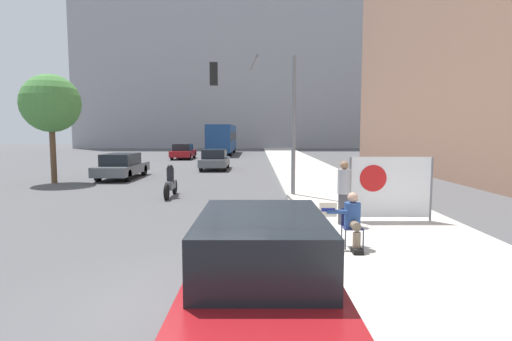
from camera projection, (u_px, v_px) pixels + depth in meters
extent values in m
plane|color=#4F4F51|center=(179.00, 311.00, 5.72)|extent=(160.00, 160.00, 0.00)
cube|color=beige|center=(320.00, 181.00, 20.65)|extent=(4.33, 90.00, 0.12)
cube|color=#99999E|center=(237.00, 54.00, 67.62)|extent=(52.00, 12.00, 31.45)
cylinder|color=#474C56|center=(345.00, 240.00, 8.25)|extent=(0.03, 0.03, 0.41)
cylinder|color=#474C56|center=(363.00, 240.00, 8.25)|extent=(0.03, 0.03, 0.41)
cylinder|color=#474C56|center=(341.00, 235.00, 8.62)|extent=(0.03, 0.03, 0.41)
cylinder|color=#474C56|center=(358.00, 235.00, 8.62)|extent=(0.03, 0.03, 0.41)
cube|color=navy|center=(352.00, 228.00, 8.41)|extent=(0.40, 0.40, 0.02)
cube|color=navy|center=(350.00, 216.00, 8.58)|extent=(0.40, 0.02, 0.38)
cylinder|color=#756651|center=(354.00, 225.00, 8.24)|extent=(0.18, 0.42, 0.18)
cylinder|color=#756651|center=(356.00, 242.00, 8.06)|extent=(0.16, 0.16, 0.41)
cube|color=black|center=(357.00, 251.00, 8.02)|extent=(0.20, 0.28, 0.10)
cylinder|color=navy|center=(352.00, 215.00, 8.42)|extent=(0.34, 0.34, 0.52)
sphere|color=tan|center=(352.00, 198.00, 8.38)|extent=(0.22, 0.22, 0.22)
cylinder|color=navy|center=(337.00, 212.00, 8.33)|extent=(0.45, 0.09, 0.09)
cube|color=#EAE5C6|center=(328.00, 210.00, 8.32)|extent=(0.37, 0.02, 0.31)
cube|color=navy|center=(328.00, 210.00, 8.31)|extent=(0.28, 0.01, 0.07)
cylinder|color=#424247|center=(343.00, 209.00, 10.53)|extent=(0.28, 0.28, 0.82)
cylinder|color=#9E9EA3|center=(344.00, 181.00, 10.46)|extent=(0.34, 0.34, 0.65)
sphere|color=#936B4C|center=(344.00, 165.00, 10.42)|extent=(0.21, 0.21, 0.21)
cylinder|color=slate|center=(349.00, 189.00, 10.89)|extent=(0.06, 0.06, 1.76)
cylinder|color=slate|center=(431.00, 189.00, 10.89)|extent=(0.06, 0.06, 1.76)
cube|color=white|center=(390.00, 187.00, 10.89)|extent=(2.22, 0.02, 1.66)
cylinder|color=red|center=(373.00, 178.00, 10.84)|extent=(0.73, 0.01, 0.73)
cylinder|color=slate|center=(293.00, 126.00, 15.46)|extent=(0.16, 0.16, 5.34)
cylinder|color=slate|center=(254.00, 63.00, 15.11)|extent=(0.35, 3.06, 0.11)
cube|color=black|center=(213.00, 74.00, 15.03)|extent=(0.32, 0.32, 0.84)
sphere|color=green|center=(213.00, 81.00, 15.06)|extent=(0.18, 0.18, 0.18)
cube|color=maroon|center=(261.00, 286.00, 5.15)|extent=(1.79, 4.34, 0.59)
cube|color=black|center=(261.00, 242.00, 4.92)|extent=(1.54, 2.26, 0.67)
cylinder|color=black|center=(212.00, 269.00, 6.51)|extent=(0.22, 0.64, 0.64)
cylinder|color=black|center=(308.00, 269.00, 6.52)|extent=(0.22, 0.64, 0.64)
cube|color=#565B60|center=(122.00, 169.00, 22.13)|extent=(1.78, 4.75, 0.50)
cube|color=black|center=(120.00, 159.00, 21.89)|extent=(1.53, 2.47, 0.61)
cylinder|color=black|center=(117.00, 170.00, 23.62)|extent=(0.22, 0.64, 0.64)
cylinder|color=black|center=(143.00, 170.00, 23.62)|extent=(0.22, 0.64, 0.64)
cylinder|color=black|center=(97.00, 175.00, 20.69)|extent=(0.22, 0.64, 0.64)
cylinder|color=black|center=(128.00, 175.00, 20.69)|extent=(0.22, 0.64, 0.64)
cube|color=#565B60|center=(214.00, 162.00, 27.37)|extent=(1.78, 4.10, 0.51)
cube|color=black|center=(214.00, 154.00, 27.15)|extent=(1.53, 2.13, 0.62)
cylinder|color=black|center=(205.00, 163.00, 28.66)|extent=(0.22, 0.64, 0.64)
cylinder|color=black|center=(227.00, 163.00, 28.66)|extent=(0.22, 0.64, 0.64)
cylinder|color=black|center=(201.00, 166.00, 26.12)|extent=(0.22, 0.64, 0.64)
cylinder|color=black|center=(224.00, 166.00, 26.13)|extent=(0.22, 0.64, 0.64)
cube|color=maroon|center=(183.00, 153.00, 38.25)|extent=(1.88, 4.37, 0.55)
cube|color=black|center=(182.00, 147.00, 38.02)|extent=(1.61, 2.27, 0.65)
cylinder|color=black|center=(177.00, 155.00, 39.61)|extent=(0.22, 0.64, 0.64)
cylinder|color=black|center=(194.00, 155.00, 39.62)|extent=(0.22, 0.64, 0.64)
cylinder|color=black|center=(171.00, 156.00, 36.92)|extent=(0.22, 0.64, 0.64)
cylinder|color=black|center=(189.00, 156.00, 36.92)|extent=(0.22, 0.64, 0.64)
cube|color=navy|center=(222.00, 138.00, 46.17)|extent=(2.55, 12.29, 2.92)
cube|color=black|center=(222.00, 136.00, 46.15)|extent=(2.57, 11.67, 0.94)
cylinder|color=black|center=(216.00, 149.00, 50.09)|extent=(0.30, 1.04, 1.04)
cylinder|color=black|center=(234.00, 149.00, 50.10)|extent=(0.30, 1.04, 1.04)
cylinder|color=black|center=(209.00, 151.00, 42.51)|extent=(0.30, 1.04, 1.04)
cylinder|color=black|center=(230.00, 151.00, 42.51)|extent=(0.30, 1.04, 1.04)
cube|color=#565B60|center=(170.00, 185.00, 15.75)|extent=(0.24, 0.91, 0.32)
cylinder|color=black|center=(170.00, 176.00, 15.66)|extent=(0.28, 0.28, 0.60)
sphere|color=black|center=(170.00, 168.00, 15.63)|extent=(0.24, 0.24, 0.24)
cylinder|color=black|center=(174.00, 187.00, 16.52)|extent=(0.10, 0.60, 0.60)
cylinder|color=black|center=(166.00, 192.00, 15.02)|extent=(0.10, 0.60, 0.60)
cylinder|color=brown|center=(53.00, 153.00, 20.04)|extent=(0.28, 0.28, 2.98)
sphere|color=#47843D|center=(50.00, 103.00, 19.80)|extent=(2.87, 2.87, 2.87)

